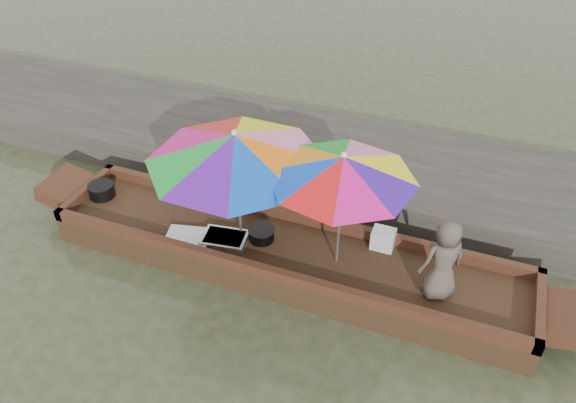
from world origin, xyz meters
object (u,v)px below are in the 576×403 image
(charcoal_grill, at_px, (262,234))
(supply_bag, at_px, (383,239))
(boat_hull, at_px, (285,258))
(cooking_pot, at_px, (102,190))
(tray_crayfish, at_px, (225,239))
(tray_scallop, at_px, (188,237))
(umbrella_bow, at_px, (238,187))
(vendor, at_px, (444,260))
(umbrella_stern, at_px, (340,211))

(charcoal_grill, relative_size, supply_bag, 1.15)
(boat_hull, bearing_deg, cooking_pot, 178.38)
(supply_bag, bearing_deg, cooking_pot, -174.55)
(cooking_pot, distance_m, charcoal_grill, 2.43)
(tray_crayfish, bearing_deg, tray_scallop, -164.99)
(tray_scallop, relative_size, charcoal_grill, 1.73)
(cooking_pot, relative_size, umbrella_bow, 0.17)
(cooking_pot, bearing_deg, tray_crayfish, -7.17)
(vendor, bearing_deg, umbrella_stern, -41.34)
(vendor, bearing_deg, supply_bag, -72.63)
(tray_crayfish, bearing_deg, boat_hull, 13.30)
(boat_hull, distance_m, supply_bag, 1.25)
(supply_bag, distance_m, vendor, 1.01)
(charcoal_grill, bearing_deg, tray_crayfish, -151.57)
(umbrella_bow, bearing_deg, supply_bag, 14.60)
(tray_crayfish, relative_size, umbrella_stern, 0.33)
(boat_hull, bearing_deg, vendor, -2.87)
(charcoal_grill, distance_m, umbrella_bow, 0.75)
(tray_scallop, bearing_deg, tray_crayfish, 15.01)
(cooking_pot, distance_m, supply_bag, 3.91)
(tray_crayfish, bearing_deg, charcoal_grill, 28.43)
(boat_hull, relative_size, charcoal_grill, 18.82)
(umbrella_stern, bearing_deg, tray_scallop, -170.94)
(boat_hull, relative_size, supply_bag, 21.58)
(boat_hull, relative_size, tray_scallop, 10.88)
(cooking_pot, height_order, umbrella_stern, umbrella_stern)
(cooking_pot, bearing_deg, umbrella_stern, -1.31)
(tray_scallop, bearing_deg, charcoal_grill, 21.69)
(vendor, bearing_deg, tray_crayfish, -35.10)
(charcoal_grill, xyz_separation_m, supply_bag, (1.46, 0.41, 0.05))
(tray_crayfish, relative_size, umbrella_bow, 0.26)
(tray_scallop, distance_m, umbrella_stern, 2.03)
(charcoal_grill, xyz_separation_m, vendor, (2.22, -0.14, 0.44))
(supply_bag, height_order, umbrella_stern, umbrella_stern)
(cooking_pot, xyz_separation_m, supply_bag, (3.90, 0.37, 0.04))
(boat_hull, xyz_separation_m, tray_scallop, (-1.20, -0.30, 0.21))
(umbrella_stern, bearing_deg, boat_hull, 180.00)
(cooking_pot, distance_m, umbrella_stern, 3.51)
(tray_crayfish, distance_m, charcoal_grill, 0.47)
(boat_hull, height_order, tray_scallop, tray_scallop)
(tray_scallop, height_order, umbrella_stern, umbrella_stern)
(tray_crayfish, height_order, tray_scallop, tray_crayfish)
(tray_crayfish, relative_size, tray_scallop, 1.00)
(charcoal_grill, xyz_separation_m, umbrella_stern, (1.01, -0.04, 0.70))
(boat_hull, relative_size, tray_crayfish, 10.88)
(tray_scallop, xyz_separation_m, umbrella_stern, (1.87, 0.30, 0.74))
(cooking_pot, bearing_deg, supply_bag, 5.45)
(supply_bag, bearing_deg, umbrella_stern, -135.36)
(tray_scallop, bearing_deg, supply_bag, 17.84)
(charcoal_grill, relative_size, vendor, 0.31)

